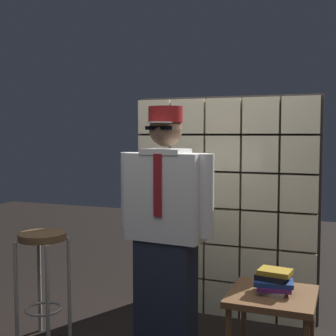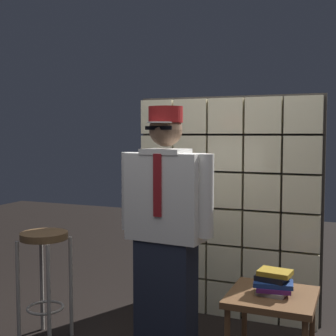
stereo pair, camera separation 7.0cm
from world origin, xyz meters
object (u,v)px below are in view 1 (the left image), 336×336
object	(u,v)px
standing_person	(166,229)
bar_stool	(43,261)
side_table	(272,304)
book_stack	(274,282)

from	to	relation	value
standing_person	bar_stool	xyz separation A→B (m)	(-0.92, -0.08, -0.28)
side_table	book_stack	xyz separation A→B (m)	(0.00, 0.01, 0.14)
standing_person	book_stack	world-z (taller)	standing_person
standing_person	side_table	xyz separation A→B (m)	(0.70, 0.02, -0.42)
standing_person	side_table	world-z (taller)	standing_person
standing_person	book_stack	bearing A→B (deg)	7.47
standing_person	bar_stool	bearing A→B (deg)	-170.72
bar_stool	side_table	distance (m)	1.63
bar_stool	book_stack	distance (m)	1.63
side_table	bar_stool	bearing A→B (deg)	-176.55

